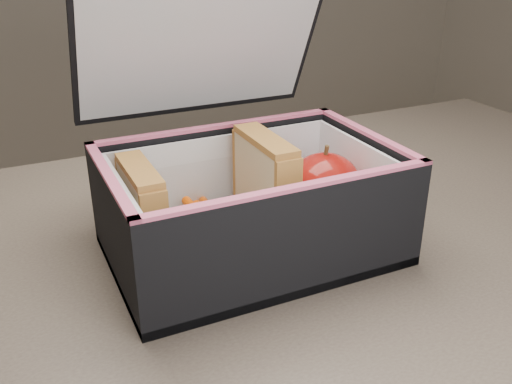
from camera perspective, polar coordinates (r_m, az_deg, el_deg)
kitchen_table at (r=0.67m, az=5.32°, el=-12.80°), size 1.20×0.80×0.75m
lunch_bag at (r=0.59m, az=-0.66°, el=-0.45°), size 0.29×0.28×0.28m
plastic_tub at (r=0.58m, az=-4.89°, el=-2.52°), size 0.17×0.12×0.07m
sandwich_left at (r=0.56m, az=-11.23°, el=-2.25°), size 0.03×0.09×0.10m
sandwich_right at (r=0.60m, az=0.91°, el=0.55°), size 0.03×0.10×0.11m
carrot_sticks at (r=0.61m, az=-5.03°, el=-3.11°), size 0.04×0.11×0.03m
paper_napkin at (r=0.65m, az=6.19°, el=-2.78°), size 0.10×0.10×0.01m
red_apple at (r=0.63m, az=6.85°, el=0.56°), size 0.08×0.08×0.09m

